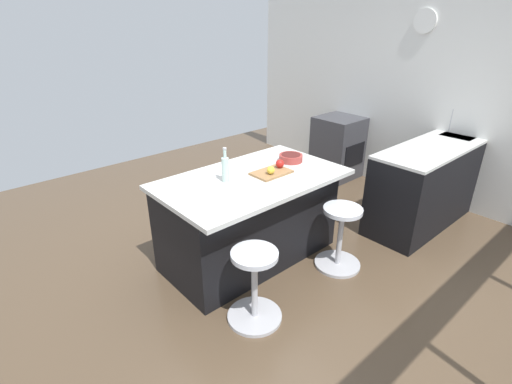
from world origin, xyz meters
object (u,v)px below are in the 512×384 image
apple_red (280,164)px  stool_by_window (340,239)px  oven_range (338,147)px  stool_middle (255,288)px  fruit_bowl (291,157)px  water_bottle (225,168)px  apple_yellow (271,170)px  kitchen_island (249,217)px  cutting_board (271,173)px

apple_red → stool_by_window: bearing=109.8°
oven_range → apple_red: 2.29m
stool_by_window → stool_middle: bearing=0.0°
stool_by_window → oven_range: bearing=-141.8°
fruit_bowl → water_bottle: bearing=-1.8°
apple_yellow → apple_red: (-0.18, -0.06, 0.00)m
stool_middle → water_bottle: water_bottle is taller
oven_range → apple_red: size_ratio=11.10×
apple_yellow → oven_range: bearing=-158.0°
oven_range → kitchen_island: (2.38, 0.77, -0.00)m
stool_by_window → water_bottle: water_bottle is taller
water_bottle → fruit_bowl: (-0.80, 0.03, -0.08)m
stool_by_window → stool_middle: size_ratio=1.00×
cutting_board → water_bottle: bearing=-17.8°
stool_by_window → apple_yellow: size_ratio=8.50×
stool_middle → stool_by_window: bearing=180.0°
stool_middle → fruit_bowl: size_ratio=2.66×
cutting_board → oven_range: bearing=-158.5°
water_bottle → fruit_bowl: size_ratio=1.33×
oven_range → cutting_board: 2.40m
oven_range → stool_by_window: size_ratio=1.43×
oven_range → stool_middle: bearing=26.5°
apple_yellow → water_bottle: water_bottle is taller
fruit_bowl → oven_range: bearing=-157.5°
water_bottle → kitchen_island: bearing=171.3°
stool_by_window → apple_yellow: apple_yellow is taller
kitchen_island → stool_by_window: kitchen_island is taller
oven_range → kitchen_island: size_ratio=0.52×
kitchen_island → water_bottle: water_bottle is taller
oven_range → stool_by_window: 2.36m
kitchen_island → water_bottle: 0.61m
cutting_board → water_bottle: size_ratio=1.15×
kitchen_island → cutting_board: cutting_board is taller
oven_range → apple_red: apple_red is taller
apple_red → fruit_bowl: size_ratio=0.34×
kitchen_island → apple_yellow: bearing=136.2°
apple_yellow → fruit_bowl: bearing=-160.5°
kitchen_island → apple_red: apple_red is taller
oven_range → fruit_bowl: 2.03m
cutting_board → stool_middle: bearing=39.0°
apple_red → water_bottle: water_bottle is taller
fruit_bowl → kitchen_island: bearing=1.2°
kitchen_island → fruit_bowl: (-0.56, -0.01, 0.47)m
stool_by_window → apple_red: size_ratio=7.78×
apple_yellow → water_bottle: 0.43m
kitchen_island → stool_middle: bearing=52.0°
apple_yellow → fruit_bowl: 0.45m
kitchen_island → stool_by_window: size_ratio=2.74×
stool_by_window → fruit_bowl: fruit_bowl is taller
oven_range → apple_yellow: bearing=22.0°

